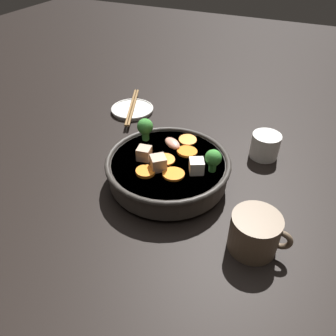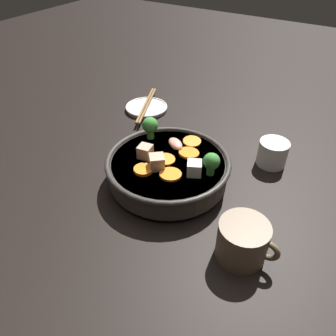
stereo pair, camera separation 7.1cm
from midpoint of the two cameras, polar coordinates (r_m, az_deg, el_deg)
ground_plane at (r=0.74m, az=-2.77°, el=-2.44°), size 3.00×3.00×0.00m
stirfry_bowl at (r=0.71m, az=-2.84°, el=0.05°), size 0.27×0.27×0.11m
side_saucer at (r=1.01m, az=-8.28°, el=10.01°), size 0.13×0.13×0.01m
tea_cup at (r=0.82m, az=14.20°, el=3.74°), size 0.07×0.07×0.06m
dark_mug at (r=0.59m, az=11.58°, el=-11.19°), size 0.11×0.09×0.07m
chopsticks_pair at (r=1.01m, az=-8.32°, el=10.48°), size 0.10×0.21×0.01m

